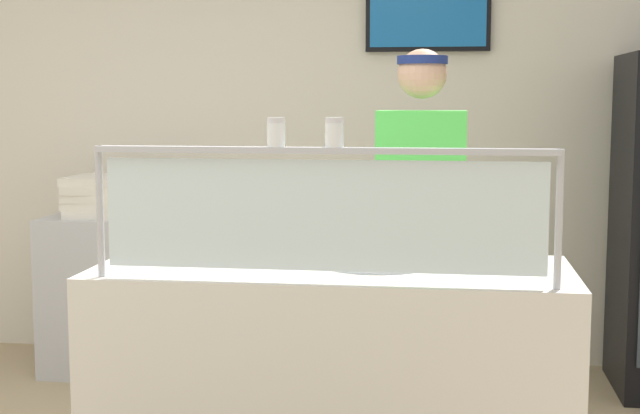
{
  "coord_description": "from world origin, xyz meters",
  "views": [
    {
      "loc": [
        1.26,
        -2.87,
        1.55
      ],
      "look_at": [
        0.8,
        0.38,
        1.16
      ],
      "focal_mm": 51.43,
      "sensor_mm": 36.0,
      "label": 1
    }
  ],
  "objects_px": {
    "parmesan_shaker": "(276,134)",
    "worker_figure": "(421,226)",
    "pepper_flake_shaker": "(334,134)",
    "pizza_box_stack": "(110,196)",
    "pizza_tray": "(377,260)",
    "pizza_server": "(377,254)"
  },
  "relations": [
    {
      "from": "pepper_flake_shaker",
      "to": "pizza_box_stack",
      "type": "relative_size",
      "value": 0.21
    },
    {
      "from": "parmesan_shaker",
      "to": "worker_figure",
      "type": "xyz_separation_m",
      "value": [
        0.45,
        1.0,
        -0.43
      ]
    },
    {
      "from": "pizza_tray",
      "to": "pizza_box_stack",
      "type": "relative_size",
      "value": 0.94
    },
    {
      "from": "pizza_server",
      "to": "pepper_flake_shaker",
      "type": "bearing_deg",
      "value": -95.53
    },
    {
      "from": "pepper_flake_shaker",
      "to": "worker_figure",
      "type": "distance_m",
      "value": 1.12
    },
    {
      "from": "pizza_server",
      "to": "pepper_flake_shaker",
      "type": "height_order",
      "value": "pepper_flake_shaker"
    },
    {
      "from": "pizza_tray",
      "to": "pizza_server",
      "type": "distance_m",
      "value": 0.03
    },
    {
      "from": "pepper_flake_shaker",
      "to": "pizza_box_stack",
      "type": "height_order",
      "value": "pepper_flake_shaker"
    },
    {
      "from": "parmesan_shaker",
      "to": "pizza_box_stack",
      "type": "relative_size",
      "value": 0.21
    },
    {
      "from": "pepper_flake_shaker",
      "to": "pizza_box_stack",
      "type": "bearing_deg",
      "value": 127.36
    },
    {
      "from": "pizza_tray",
      "to": "pepper_flake_shaker",
      "type": "relative_size",
      "value": 4.4
    },
    {
      "from": "pizza_server",
      "to": "parmesan_shaker",
      "type": "height_order",
      "value": "parmesan_shaker"
    },
    {
      "from": "pizza_tray",
      "to": "pizza_box_stack",
      "type": "xyz_separation_m",
      "value": [
        -1.63,
        1.62,
        0.04
      ]
    },
    {
      "from": "pepper_flake_shaker",
      "to": "pizza_box_stack",
      "type": "xyz_separation_m",
      "value": [
        -1.51,
        1.98,
        -0.43
      ]
    },
    {
      "from": "pepper_flake_shaker",
      "to": "pizza_box_stack",
      "type": "distance_m",
      "value": 2.53
    },
    {
      "from": "pizza_server",
      "to": "pizza_box_stack",
      "type": "xyz_separation_m",
      "value": [
        -1.63,
        1.64,
        0.02
      ]
    },
    {
      "from": "pizza_tray",
      "to": "pizza_box_stack",
      "type": "height_order",
      "value": "pizza_box_stack"
    },
    {
      "from": "pizza_tray",
      "to": "pizza_box_stack",
      "type": "distance_m",
      "value": 2.3
    },
    {
      "from": "pepper_flake_shaker",
      "to": "pizza_tray",
      "type": "bearing_deg",
      "value": 72.76
    },
    {
      "from": "pepper_flake_shaker",
      "to": "pizza_server",
      "type": "bearing_deg",
      "value": 71.58
    },
    {
      "from": "pizza_server",
      "to": "worker_figure",
      "type": "relative_size",
      "value": 0.16
    },
    {
      "from": "parmesan_shaker",
      "to": "pizza_box_stack",
      "type": "xyz_separation_m",
      "value": [
        -1.32,
        1.98,
        -0.43
      ]
    }
  ]
}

